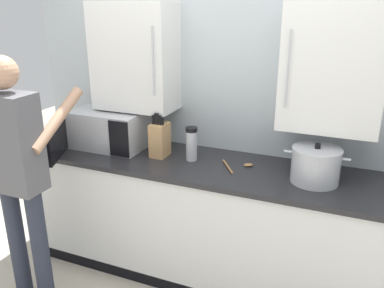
# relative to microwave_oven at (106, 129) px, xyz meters

# --- Properties ---
(back_wall_tiled) EXTENTS (3.28, 0.44, 2.89)m
(back_wall_tiled) POSITION_rel_microwave_oven_xyz_m (0.91, 0.29, 0.43)
(back_wall_tiled) COLOR #B2BCC1
(back_wall_tiled) RESTS_ON ground_plane
(counter_unit) EXTENTS (2.79, 0.67, 0.90)m
(counter_unit) POSITION_rel_microwave_oven_xyz_m (0.91, -0.03, -0.60)
(counter_unit) COLOR white
(counter_unit) RESTS_ON ground_plane
(microwave_oven) EXTENTS (0.57, 0.73, 0.29)m
(microwave_oven) POSITION_rel_microwave_oven_xyz_m (0.00, 0.00, 0.00)
(microwave_oven) COLOR #B7BABF
(microwave_oven) RESTS_ON counter_unit
(stock_pot) EXTENTS (0.40, 0.30, 0.25)m
(stock_pot) POSITION_rel_microwave_oven_xyz_m (1.57, -0.05, -0.03)
(stock_pot) COLOR #B7BABF
(stock_pot) RESTS_ON counter_unit
(thermos_flask) EXTENTS (0.08, 0.08, 0.24)m
(thermos_flask) POSITION_rel_microwave_oven_xyz_m (0.72, -0.01, -0.02)
(thermos_flask) COLOR #B7BABF
(thermos_flask) RESTS_ON counter_unit
(knife_block) EXTENTS (0.11, 0.15, 0.33)m
(knife_block) POSITION_rel_microwave_oven_xyz_m (0.48, -0.02, -0.02)
(knife_block) COLOR tan
(knife_block) RESTS_ON counter_unit
(wooden_spoon) EXTENTS (0.23, 0.22, 0.02)m
(wooden_spoon) POSITION_rel_microwave_oven_xyz_m (1.07, -0.01, -0.13)
(wooden_spoon) COLOR #A37547
(wooden_spoon) RESTS_ON counter_unit
(person_figure) EXTENTS (0.44, 0.57, 1.69)m
(person_figure) POSITION_rel_microwave_oven_xyz_m (-0.15, -0.76, -0.04)
(person_figure) COLOR #282D3D
(person_figure) RESTS_ON ground_plane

